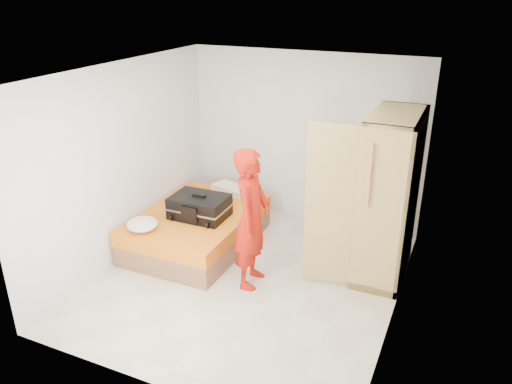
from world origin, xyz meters
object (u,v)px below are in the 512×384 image
at_px(wardrobe, 384,201).
at_px(suitcase, 199,207).
at_px(round_cushion, 142,224).
at_px(person, 251,219).
at_px(bed, 198,228).

height_order(wardrobe, suitcase, wardrobe).
xyz_separation_m(suitcase, round_cushion, (-0.49, -0.65, -0.07)).
bearing_deg(person, round_cushion, 89.29).
distance_m(person, suitcase, 1.14).
height_order(wardrobe, round_cushion, wardrobe).
bearing_deg(suitcase, bed, 137.41).
distance_m(suitcase, round_cushion, 0.81).
relative_size(wardrobe, suitcase, 2.70).
height_order(person, round_cushion, person).
distance_m(person, round_cushion, 1.53).
distance_m(bed, round_cushion, 0.89).
height_order(bed, wardrobe, wardrobe).
relative_size(bed, wardrobe, 0.96).
xyz_separation_m(wardrobe, suitcase, (-2.39, -0.41, -0.35)).
relative_size(person, round_cushion, 4.32).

